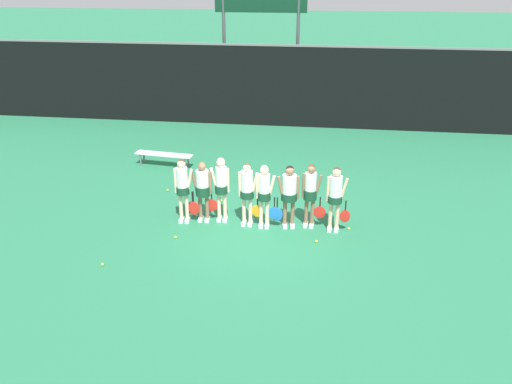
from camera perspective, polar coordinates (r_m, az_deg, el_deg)
ground_plane at (r=13.08m, az=0.21°, el=-3.70°), size 140.00×140.00×0.00m
fence_windscreen at (r=20.88m, az=3.43°, el=11.97°), size 60.00×0.08×3.35m
scoreboard at (r=21.66m, az=0.54°, el=20.06°), size 3.79×0.15×5.76m
bench_courtside at (r=17.02m, az=-10.48°, el=4.14°), size 1.99×0.57×0.44m
player_0 at (r=12.92m, az=-8.36°, el=0.70°), size 0.63×0.34×1.75m
player_1 at (r=12.93m, az=-6.14°, el=0.55°), size 0.68×0.38×1.64m
player_2 at (r=12.86m, az=-4.01°, el=0.87°), size 0.63×0.33×1.76m
player_3 at (r=12.62m, az=-1.00°, el=0.27°), size 0.65×0.35×1.71m
player_4 at (r=12.53m, az=0.98°, el=0.04°), size 0.63×0.33×1.69m
player_5 at (r=12.55m, az=3.80°, el=0.11°), size 0.67×0.41×1.68m
player_6 at (r=12.63m, az=6.26°, el=0.13°), size 0.62×0.33×1.71m
player_7 at (r=12.49m, az=9.08°, el=-0.21°), size 0.63×0.36×1.72m
tennis_ball_0 at (r=14.40m, az=7.38°, el=-1.00°), size 0.07×0.07×0.07m
tennis_ball_1 at (r=13.01m, az=10.56°, el=-4.14°), size 0.07×0.07×0.07m
tennis_ball_2 at (r=12.57m, az=-9.18°, el=-5.13°), size 0.07×0.07×0.07m
tennis_ball_3 at (r=11.86m, az=-17.14°, el=-7.91°), size 0.07×0.07×0.07m
tennis_ball_4 at (r=15.20m, az=-10.07°, el=0.22°), size 0.07×0.07×0.07m
tennis_ball_5 at (r=12.31m, az=6.89°, el=-5.63°), size 0.07×0.07×0.07m
tennis_ball_6 at (r=13.51m, az=4.09°, el=-2.64°), size 0.07×0.07×0.07m
tennis_ball_7 at (r=14.32m, az=-3.99°, el=-0.99°), size 0.07×0.07×0.07m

